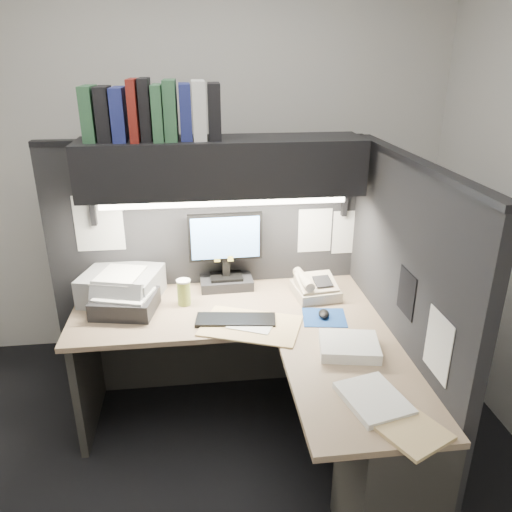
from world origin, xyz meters
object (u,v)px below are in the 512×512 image
Objects in this scene: desk at (297,407)px; telephone at (315,288)px; keyboard at (236,320)px; notebook_stack at (125,303)px; overhead_shelf at (222,166)px; printer at (122,286)px; coffee_cup at (184,293)px; monitor at (226,259)px.

telephone reaches higher than desk.
keyboard is 1.29× the size of notebook_stack.
printer is (-0.61, -0.01, -0.69)m from overhead_shelf.
overhead_shelf is at bearing 27.84° from coffee_cup.
monitor reaches higher than telephone.
overhead_shelf is at bearing 111.79° from desk.
overhead_shelf reaches higher than coffee_cup.
notebook_stack reaches higher than desk.
notebook_stack is (-0.60, 0.19, 0.04)m from keyboard.
telephone is at bearing 3.35° from notebook_stack.
desk is 1.23m from printer.
telephone is 1.80× the size of coffee_cup.
coffee_cup is at bearing 131.26° from desk.
printer is at bearing 140.88° from desk.
monitor reaches higher than keyboard.
printer is (-0.62, -0.08, -0.11)m from monitor.
keyboard is (0.03, -0.37, -0.76)m from overhead_shelf.
notebook_stack is at bearing -62.23° from printer.
desk is at bearing -116.20° from telephone.
coffee_cup is (-0.28, 0.24, 0.06)m from keyboard.
telephone is (0.52, -0.18, -0.14)m from monitor.
keyboard is at bearing -85.20° from overhead_shelf.
coffee_cup is at bearing 174.69° from telephone.
telephone is at bearing -21.07° from monitor.
desk is 1.10m from notebook_stack.
printer is (-0.64, 0.36, 0.07)m from keyboard.
printer reaches higher than keyboard.
coffee_cup is (-0.55, 0.62, 0.36)m from desk.
monitor is 3.34× the size of coffee_cup.
desk is at bearing -33.32° from notebook_stack.
monitor is 0.34m from coffee_cup.
overhead_shelf is at bearing 102.32° from keyboard.
monitor is 1.13× the size of printer.
keyboard is 0.63m from notebook_stack.
desk is 6.63× the size of telephone.
keyboard is 1.02× the size of printer.
printer is at bearing -178.66° from overhead_shelf.
telephone is at bearing 1.10° from coffee_cup.
notebook_stack is (-0.57, -0.18, -0.72)m from overhead_shelf.
notebook_stack is at bearing 176.93° from telephone.
coffee_cup is at bearing 146.42° from keyboard.
printer reaches higher than telephone.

